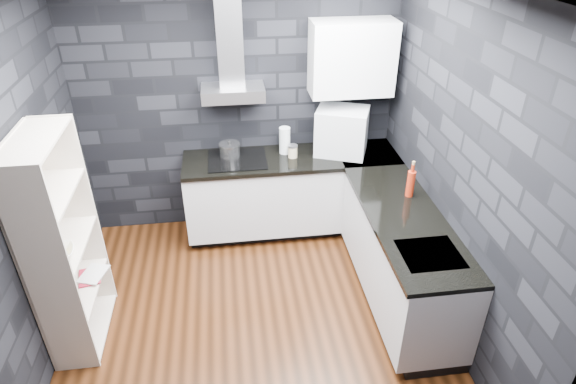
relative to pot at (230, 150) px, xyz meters
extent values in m
plane|color=#3D1E0C|center=(0.12, -1.38, -0.97)|extent=(3.20, 3.20, 0.00)
cube|color=black|center=(0.12, 0.24, 0.38)|extent=(3.20, 0.05, 2.70)
cube|color=black|center=(0.12, -3.01, 0.38)|extent=(3.20, 0.05, 2.70)
cube|color=black|center=(-1.51, -1.38, 0.38)|extent=(0.05, 3.20, 2.70)
cube|color=black|center=(1.74, -1.38, 0.38)|extent=(0.05, 3.20, 2.70)
cube|color=black|center=(0.62, -0.04, -0.92)|extent=(2.18, 0.50, 0.10)
cube|color=black|center=(1.46, -1.28, -0.92)|extent=(0.50, 1.78, 0.10)
cube|color=silver|center=(0.62, -0.08, -0.49)|extent=(2.20, 0.60, 0.76)
cube|color=silver|center=(1.42, -1.28, -0.49)|extent=(0.60, 1.80, 0.76)
cube|color=black|center=(0.62, -0.09, -0.09)|extent=(2.20, 0.62, 0.04)
cube|color=black|center=(1.41, -1.28, -0.09)|extent=(0.62, 1.80, 0.04)
cube|color=black|center=(1.42, -0.08, -0.09)|extent=(0.62, 0.62, 0.04)
cube|color=#B6B5BA|center=(0.07, 0.05, 0.59)|extent=(0.60, 0.34, 0.12)
cube|color=#B6B5BA|center=(0.07, 0.12, 1.10)|extent=(0.24, 0.20, 0.90)
cube|color=white|center=(1.22, 0.04, 0.88)|extent=(0.80, 0.35, 0.70)
cube|color=black|center=(0.07, -0.08, -0.07)|extent=(0.58, 0.50, 0.01)
cube|color=#B6B5BA|center=(1.42, -1.78, -0.08)|extent=(0.44, 0.40, 0.01)
cylinder|color=silver|center=(0.00, 0.00, 0.00)|extent=(0.24, 0.24, 0.12)
cylinder|color=white|center=(0.57, 0.02, 0.07)|extent=(0.12, 0.12, 0.28)
cylinder|color=#C4B38A|center=(0.63, -0.09, -0.01)|extent=(0.11, 0.11, 0.12)
cylinder|color=silver|center=(0.94, -0.07, -0.01)|extent=(0.10, 0.10, 0.12)
cube|color=silver|center=(1.14, -0.05, 0.15)|extent=(0.61, 0.55, 0.50)
cylinder|color=maroon|center=(1.55, -0.97, 0.05)|extent=(0.09, 0.09, 0.24)
cube|color=beige|center=(-1.30, -1.32, -0.07)|extent=(0.38, 0.82, 1.80)
imported|color=white|center=(-1.30, -1.45, -0.04)|extent=(0.28, 0.28, 0.06)
imported|color=maroon|center=(-1.31, -1.21, -0.40)|extent=(0.17, 0.06, 0.23)
imported|color=#B2B2B2|center=(-1.28, -1.14, -0.38)|extent=(0.18, 0.07, 0.25)
camera|label=1|loc=(-0.01, -4.42, 2.17)|focal=30.00mm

